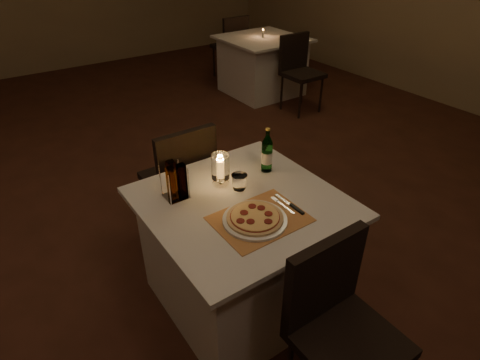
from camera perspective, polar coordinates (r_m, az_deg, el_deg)
floor at (r=2.96m, az=-5.43°, el=-9.78°), size 8.00×10.00×0.02m
main_table at (r=2.36m, az=0.28°, el=-10.23°), size 1.00×1.00×0.74m
chair_near at (r=1.87m, az=13.61°, el=-18.23°), size 0.42×0.42×0.90m
chair_far at (r=2.75m, az=-8.29°, el=0.93°), size 0.42×0.42×0.90m
placemat at (r=2.00m, az=2.81°, el=-5.57°), size 0.45×0.34×0.00m
plate at (r=1.98m, az=2.13°, el=-5.67°), size 0.32×0.32×0.01m
pizza at (r=1.97m, az=2.14°, el=-5.30°), size 0.28×0.28×0.02m
fork at (r=2.10m, az=5.85°, el=-3.41°), size 0.02×0.18×0.00m
knife at (r=2.08m, az=7.67°, el=-3.81°), size 0.02×0.22×0.01m
tumbler at (r=2.20m, az=-0.10°, el=-0.26°), size 0.09×0.09×0.09m
water_bottle at (r=2.34m, az=3.85°, el=3.72°), size 0.07×0.07×0.27m
hurricane_candle at (r=2.20m, az=-2.81°, el=1.77°), size 0.10×0.10×0.19m
cruet_caddy at (r=2.12m, az=-9.19°, el=-0.34°), size 0.12×0.12×0.21m
neighbor_table_right at (r=5.63m, az=3.13°, el=15.95°), size 1.00×1.00×0.74m
neighbor_chair_ra at (r=5.06m, az=8.31°, el=15.83°), size 0.42×0.42×0.90m
neighbor_chair_rb at (r=6.14m, az=-1.10°, el=19.10°), size 0.42×0.42×0.90m
neighbor_candle_right at (r=5.52m, az=3.27°, el=20.08°), size 0.03×0.03×0.11m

